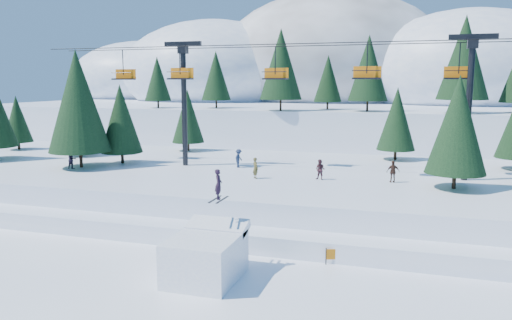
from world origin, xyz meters
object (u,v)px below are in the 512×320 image
(jump_kicker, at_px, (206,255))
(chairlift, at_px, (315,84))
(banner_near, at_px, (352,254))
(banner_far, at_px, (422,257))

(jump_kicker, bearing_deg, chairlift, 82.81)
(banner_near, xyz_separation_m, banner_far, (3.52, 0.56, 0.00))
(jump_kicker, height_order, chairlift, chairlift)
(banner_far, bearing_deg, chairlift, 123.34)
(jump_kicker, xyz_separation_m, chairlift, (2.12, 16.79, 8.15))
(jump_kicker, distance_m, banner_near, 7.78)
(jump_kicker, bearing_deg, banner_near, 31.96)
(chairlift, relative_size, banner_far, 16.13)
(banner_near, bearing_deg, jump_kicker, -148.04)
(chairlift, bearing_deg, banner_far, -56.66)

